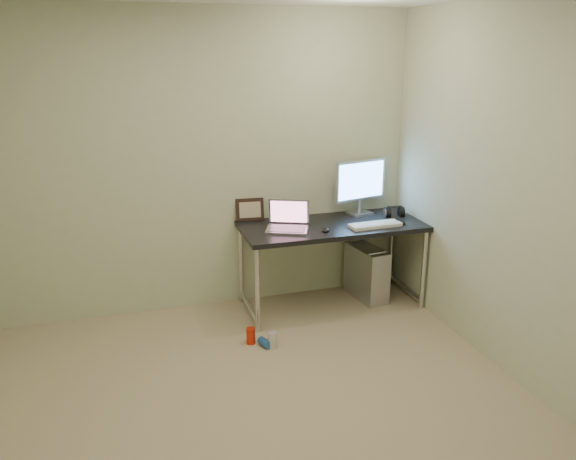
# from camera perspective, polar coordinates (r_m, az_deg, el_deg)

# --- Properties ---
(floor) EXTENTS (3.50, 3.50, 0.00)m
(floor) POSITION_cam_1_polar(r_m,az_deg,el_deg) (3.63, -2.35, -18.64)
(floor) COLOR tan
(floor) RESTS_ON ground
(wall_back) EXTENTS (3.50, 0.02, 2.50)m
(wall_back) POSITION_cam_1_polar(r_m,az_deg,el_deg) (4.73, -8.03, 6.55)
(wall_back) COLOR beige
(wall_back) RESTS_ON ground
(wall_right) EXTENTS (0.02, 3.50, 2.50)m
(wall_right) POSITION_cam_1_polar(r_m,az_deg,el_deg) (3.87, 23.37, 2.78)
(wall_right) COLOR beige
(wall_right) RESTS_ON ground
(desk) EXTENTS (1.55, 0.68, 0.75)m
(desk) POSITION_cam_1_polar(r_m,az_deg,el_deg) (4.80, 4.48, -0.31)
(desk) COLOR black
(desk) RESTS_ON ground
(tower_computer) EXTENTS (0.27, 0.48, 0.51)m
(tower_computer) POSITION_cam_1_polar(r_m,az_deg,el_deg) (5.13, 7.98, -4.33)
(tower_computer) COLOR #AEAEB3
(tower_computer) RESTS_ON ground
(cable_a) EXTENTS (0.01, 0.16, 0.69)m
(cable_a) POSITION_cam_1_polar(r_m,az_deg,el_deg) (5.26, 6.48, -1.86)
(cable_a) COLOR black
(cable_a) RESTS_ON ground
(cable_b) EXTENTS (0.02, 0.11, 0.71)m
(cable_b) POSITION_cam_1_polar(r_m,az_deg,el_deg) (5.28, 7.45, -2.03)
(cable_b) COLOR black
(cable_b) RESTS_ON ground
(can_red) EXTENTS (0.09, 0.09, 0.13)m
(can_red) POSITION_cam_1_polar(r_m,az_deg,el_deg) (4.39, -3.80, -10.67)
(can_red) COLOR red
(can_red) RESTS_ON ground
(can_white) EXTENTS (0.09, 0.09, 0.12)m
(can_white) POSITION_cam_1_polar(r_m,az_deg,el_deg) (4.33, -1.57, -11.12)
(can_white) COLOR silver
(can_white) RESTS_ON ground
(can_blue) EXTENTS (0.10, 0.13, 0.06)m
(can_blue) POSITION_cam_1_polar(r_m,az_deg,el_deg) (4.36, -2.36, -11.37)
(can_blue) COLOR #2358A7
(can_blue) RESTS_ON ground
(laptop) EXTENTS (0.42, 0.39, 0.23)m
(laptop) POSITION_cam_1_polar(r_m,az_deg,el_deg) (4.62, -0.02, 0.76)
(laptop) COLOR silver
(laptop) RESTS_ON desk
(monitor) EXTENTS (0.52, 0.20, 0.49)m
(monitor) POSITION_cam_1_polar(r_m,az_deg,el_deg) (5.04, 7.38, 4.79)
(monitor) COLOR silver
(monitor) RESTS_ON desk
(keyboard) EXTENTS (0.45, 0.17, 0.03)m
(keyboard) POSITION_cam_1_polar(r_m,az_deg,el_deg) (4.75, 8.84, 0.51)
(keyboard) COLOR white
(keyboard) RESTS_ON desk
(mouse_right) EXTENTS (0.11, 0.14, 0.04)m
(mouse_right) POSITION_cam_1_polar(r_m,az_deg,el_deg) (4.88, 11.26, 0.92)
(mouse_right) COLOR black
(mouse_right) RESTS_ON desk
(mouse_left) EXTENTS (0.09, 0.11, 0.03)m
(mouse_left) POSITION_cam_1_polar(r_m,az_deg,el_deg) (4.58, 3.84, 0.09)
(mouse_left) COLOR black
(mouse_left) RESTS_ON desk
(headphones) EXTENTS (0.19, 0.11, 0.12)m
(headphones) POSITION_cam_1_polar(r_m,az_deg,el_deg) (5.08, 10.74, 1.75)
(headphones) COLOR black
(headphones) RESTS_ON desk
(picture_frame) EXTENTS (0.25, 0.09, 0.20)m
(picture_frame) POSITION_cam_1_polar(r_m,az_deg,el_deg) (4.86, -3.91, 2.09)
(picture_frame) COLOR black
(picture_frame) RESTS_ON desk
(webcam) EXTENTS (0.05, 0.04, 0.13)m
(webcam) POSITION_cam_1_polar(r_m,az_deg,el_deg) (4.88, -1.17, 2.20)
(webcam) COLOR silver
(webcam) RESTS_ON desk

